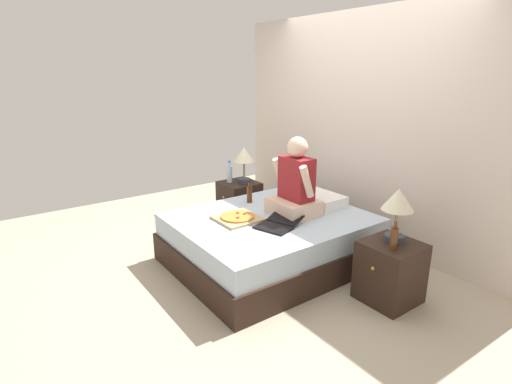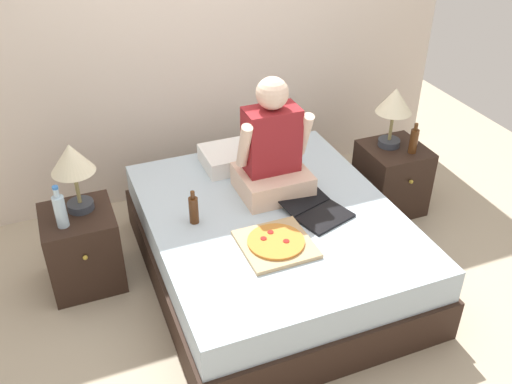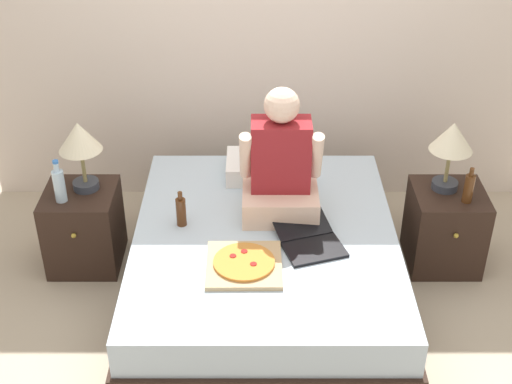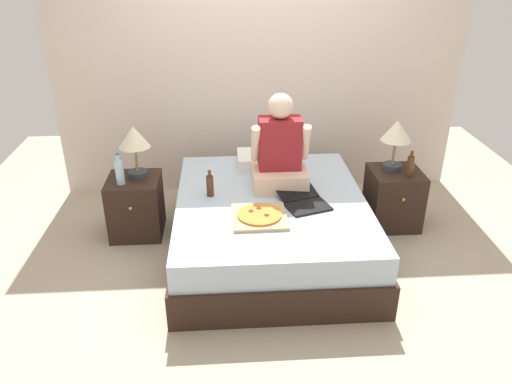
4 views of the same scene
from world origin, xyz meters
name	(u,v)px [view 1 (image 1 of 4)]	position (x,y,z in m)	size (l,w,h in m)	color
ground_plane	(270,262)	(0.00, 0.00, 0.00)	(5.92, 5.92, 0.00)	tan
wall_back	(362,129)	(0.00, 1.29, 1.25)	(3.92, 0.12, 2.50)	beige
bed	(270,240)	(0.00, 0.00, 0.24)	(1.54, 1.86, 0.49)	black
nightstand_left	(239,202)	(-1.14, 0.39, 0.26)	(0.44, 0.47, 0.52)	black
lamp_on_left_nightstand	(244,157)	(-1.10, 0.44, 0.85)	(0.26, 0.26, 0.45)	#333842
water_bottle	(230,174)	(-1.22, 0.30, 0.63)	(0.07, 0.07, 0.28)	silver
nightstand_right	(390,272)	(1.14, 0.39, 0.26)	(0.44, 0.47, 0.52)	black
lamp_on_right_nightstand	(398,203)	(1.11, 0.44, 0.85)	(0.26, 0.26, 0.45)	#333842
beer_bottle	(394,238)	(1.21, 0.29, 0.62)	(0.06, 0.06, 0.23)	#512D14
pillow	(319,199)	(0.02, 0.65, 0.55)	(0.52, 0.34, 0.12)	white
person_seated	(295,187)	(0.09, 0.23, 0.78)	(0.47, 0.40, 0.78)	beige
laptop	(278,224)	(0.25, -0.11, 0.51)	(0.43, 0.49, 0.07)	black
pizza_box	(238,218)	(-0.12, -0.31, 0.51)	(0.40, 0.40, 0.05)	tan
beer_bottle_on_bed	(249,194)	(-0.48, 0.08, 0.58)	(0.06, 0.06, 0.22)	#4C2811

